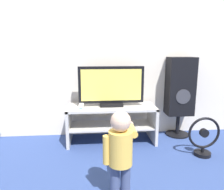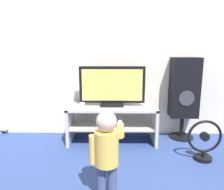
{
  "view_description": "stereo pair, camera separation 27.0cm",
  "coord_description": "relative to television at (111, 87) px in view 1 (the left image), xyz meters",
  "views": [
    {
      "loc": [
        -0.23,
        -2.5,
        1.2
      ],
      "look_at": [
        0.0,
        0.14,
        0.65
      ],
      "focal_mm": 35.0,
      "sensor_mm": 36.0,
      "label": 1
    },
    {
      "loc": [
        0.04,
        -2.51,
        1.2
      ],
      "look_at": [
        0.0,
        0.14,
        0.65
      ],
      "focal_mm": 35.0,
      "sensor_mm": 36.0,
      "label": 2
    }
  ],
  "objects": [
    {
      "name": "speaker_tower",
      "position": [
        0.96,
        0.11,
        -0.05
      ],
      "size": [
        0.36,
        0.32,
        1.1
      ],
      "color": "black",
      "rests_on": "ground_plane"
    },
    {
      "name": "wall_back",
      "position": [
        0.0,
        0.29,
        0.57
      ],
      "size": [
        10.0,
        0.06,
        2.6
      ],
      "color": "silver",
      "rests_on": "ground_plane"
    },
    {
      "name": "game_console",
      "position": [
        -0.38,
        -0.11,
        -0.23
      ],
      "size": [
        0.06,
        0.18,
        0.05
      ],
      "color": "white",
      "rests_on": "tv_stand"
    },
    {
      "name": "floor_fan",
      "position": [
        1.01,
        -0.51,
        -0.52
      ],
      "size": [
        0.37,
        0.19,
        0.46
      ],
      "color": "black",
      "rests_on": "ground_plane"
    },
    {
      "name": "television",
      "position": [
        0.0,
        0.0,
        0.0
      ],
      "size": [
        0.84,
        0.2,
        0.51
      ],
      "color": "black",
      "rests_on": "tv_stand"
    },
    {
      "name": "child",
      "position": [
        -0.02,
        -1.16,
        -0.29
      ],
      "size": [
        0.28,
        0.43,
        0.74
      ],
      "color": "#3F4C72",
      "rests_on": "ground_plane"
    },
    {
      "name": "ground_plane",
      "position": [
        0.0,
        -0.25,
        -0.73
      ],
      "size": [
        16.0,
        16.0,
        0.0
      ],
      "primitive_type": "plane",
      "color": "navy"
    },
    {
      "name": "remote_primary",
      "position": [
        0.41,
        -0.12,
        -0.24
      ],
      "size": [
        0.09,
        0.13,
        0.03
      ],
      "color": "white",
      "rests_on": "tv_stand"
    },
    {
      "name": "tv_stand",
      "position": [
        0.0,
        -0.02,
        -0.41
      ],
      "size": [
        1.14,
        0.45,
        0.48
      ],
      "color": "beige",
      "rests_on": "ground_plane"
    }
  ]
}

